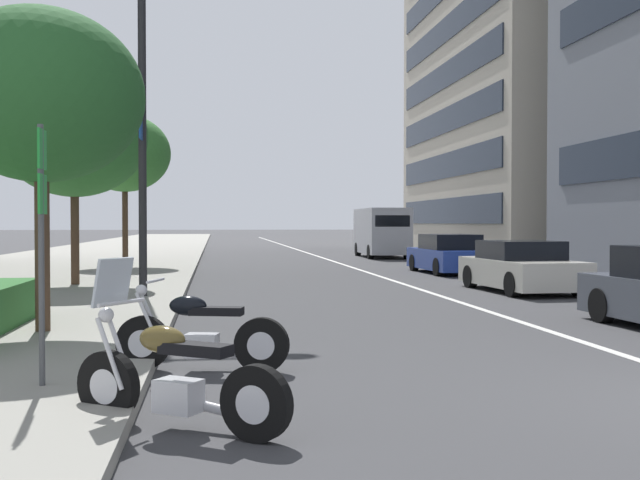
# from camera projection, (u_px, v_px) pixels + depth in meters

# --- Properties ---
(sidewalk_right_plaza) EXTENTS (160.00, 10.21, 0.15)m
(sidewalk_right_plaza) POSITION_uv_depth(u_px,v_px,m) (88.00, 260.00, 35.39)
(sidewalk_right_plaza) COLOR gray
(sidewalk_right_plaza) RESTS_ON ground
(lane_centre_stripe) EXTENTS (110.00, 0.16, 0.01)m
(lane_centre_stripe) POSITION_uv_depth(u_px,v_px,m) (316.00, 256.00, 41.86)
(lane_centre_stripe) COLOR silver
(lane_centre_stripe) RESTS_ON ground
(motorcycle_nearest_camera) EXTENTS (1.32, 1.88, 1.48)m
(motorcycle_nearest_camera) POSITION_uv_depth(u_px,v_px,m) (174.00, 379.00, 6.63)
(motorcycle_nearest_camera) COLOR black
(motorcycle_nearest_camera) RESTS_ON ground
(motorcycle_by_sign_pole) EXTENTS (0.76, 2.09, 1.11)m
(motorcycle_by_sign_pole) POSITION_uv_depth(u_px,v_px,m) (200.00, 336.00, 9.25)
(motorcycle_by_sign_pole) COLOR black
(motorcycle_by_sign_pole) RESTS_ON ground
(car_lead_in_lane) EXTENTS (4.28, 2.07, 1.32)m
(car_lead_in_lane) POSITION_uv_depth(u_px,v_px,m) (521.00, 268.00, 20.01)
(car_lead_in_lane) COLOR beige
(car_lead_in_lane) RESTS_ON ground
(car_approaching_light) EXTENTS (4.40, 1.96, 1.39)m
(car_approaching_light) POSITION_uv_depth(u_px,v_px,m) (448.00, 255.00, 27.32)
(car_approaching_light) COLOR navy
(car_approaching_light) RESTS_ON ground
(delivery_van_ahead) EXTENTS (5.77, 2.21, 2.53)m
(delivery_van_ahead) POSITION_uv_depth(u_px,v_px,m) (381.00, 231.00, 40.03)
(delivery_van_ahead) COLOR #B7B7BC
(delivery_van_ahead) RESTS_ON ground
(parking_sign_by_curb) EXTENTS (0.32, 0.06, 2.63)m
(parking_sign_by_curb) POSITION_uv_depth(u_px,v_px,m) (42.00, 222.00, 7.71)
(parking_sign_by_curb) COLOR #47494C
(parking_sign_by_curb) RESTS_ON sidewalk_right_plaza
(street_lamp_with_banners) EXTENTS (1.26, 2.12, 9.09)m
(street_lamp_with_banners) POSITION_uv_depth(u_px,v_px,m) (154.00, 61.00, 17.17)
(street_lamp_with_banners) COLOR #232326
(street_lamp_with_banners) RESTS_ON sidewalk_right_plaza
(street_tree_by_lamp_post) EXTENTS (3.08, 3.08, 4.87)m
(street_tree_by_lamp_post) POSITION_uv_depth(u_px,v_px,m) (41.00, 96.00, 11.58)
(street_tree_by_lamp_post) COLOR #473323
(street_tree_by_lamp_post) RESTS_ON sidewalk_right_plaza
(street_tree_mid_sidewalk) EXTENTS (3.86, 3.86, 5.61)m
(street_tree_mid_sidewalk) POSITION_uv_depth(u_px,v_px,m) (74.00, 136.00, 20.45)
(street_tree_mid_sidewalk) COLOR #473323
(street_tree_mid_sidewalk) RESTS_ON sidewalk_right_plaza
(street_tree_far_plaza) EXTENTS (3.49, 3.49, 5.80)m
(street_tree_far_plaza) POSITION_uv_depth(u_px,v_px,m) (125.00, 153.00, 29.48)
(street_tree_far_plaza) COLOR #473323
(street_tree_far_plaza) RESTS_ON sidewalk_right_plaza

